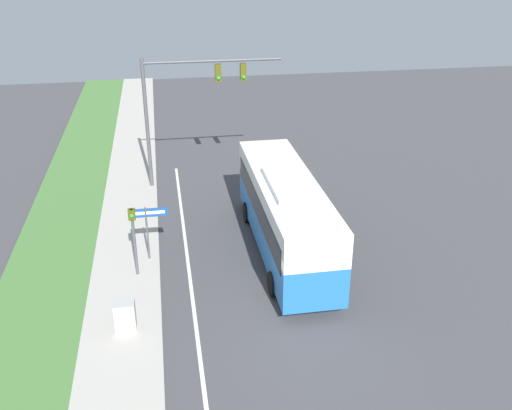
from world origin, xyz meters
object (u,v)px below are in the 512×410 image
Objects in this scene: pedestrian_signal at (133,232)px; utility_cabinet at (125,315)px; signal_gantry at (186,96)px; street_sign at (148,223)px; bus at (285,210)px.

utility_cabinet is at bearing -95.46° from pedestrian_signal.
signal_gantry is 14.05m from utility_cabinet.
pedestrian_signal reaches higher than street_sign.
signal_gantry is 9.07m from street_sign.
bus reaches higher than street_sign.
pedestrian_signal is at bearing -171.14° from bus.
pedestrian_signal is 1.35m from street_sign.
bus is 8.28m from utility_cabinet.
pedestrian_signal reaches higher than utility_cabinet.
signal_gantry reaches higher than street_sign.
bus reaches higher than utility_cabinet.
bus is at bearing 8.86° from pedestrian_signal.
signal_gantry is 2.41× the size of pedestrian_signal.
pedestrian_signal is 2.86× the size of utility_cabinet.
signal_gantry reaches higher than pedestrian_signal.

